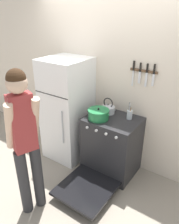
{
  "coord_description": "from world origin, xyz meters",
  "views": [
    {
      "loc": [
        1.6,
        -2.75,
        2.3
      ],
      "look_at": [
        -0.0,
        -0.45,
        0.97
      ],
      "focal_mm": 35.0,
      "sensor_mm": 36.0,
      "label": 1
    }
  ],
  "objects_px": {
    "refrigerator": "(67,110)",
    "utensil_jar": "(130,114)",
    "person": "(25,138)",
    "stove_range": "(110,146)",
    "tea_kettle": "(108,109)",
    "dutch_oven_pot": "(98,114)"
  },
  "relations": [
    {
      "from": "dutch_oven_pot",
      "to": "tea_kettle",
      "type": "relative_size",
      "value": 1.36
    },
    {
      "from": "refrigerator",
      "to": "stove_range",
      "type": "bearing_deg",
      "value": -0.26
    },
    {
      "from": "stove_range",
      "to": "dutch_oven_pot",
      "type": "height_order",
      "value": "dutch_oven_pot"
    },
    {
      "from": "utensil_jar",
      "to": "person",
      "type": "height_order",
      "value": "person"
    },
    {
      "from": "person",
      "to": "dutch_oven_pot",
      "type": "bearing_deg",
      "value": 6.14
    },
    {
      "from": "dutch_oven_pot",
      "to": "utensil_jar",
      "type": "relative_size",
      "value": 1.41
    },
    {
      "from": "refrigerator",
      "to": "tea_kettle",
      "type": "xyz_separation_m",
      "value": [
        0.66,
        0.16,
        0.14
      ]
    },
    {
      "from": "refrigerator",
      "to": "person",
      "type": "distance_m",
      "value": 1.23
    },
    {
      "from": "stove_range",
      "to": "dutch_oven_pot",
      "type": "xyz_separation_m",
      "value": [
        -0.17,
        -0.08,
        0.52
      ]
    },
    {
      "from": "utensil_jar",
      "to": "tea_kettle",
      "type": "bearing_deg",
      "value": -179.1
    },
    {
      "from": "tea_kettle",
      "to": "utensil_jar",
      "type": "height_order",
      "value": "utensil_jar"
    },
    {
      "from": "refrigerator",
      "to": "utensil_jar",
      "type": "xyz_separation_m",
      "value": [
        1.01,
        0.16,
        0.14
      ]
    },
    {
      "from": "tea_kettle",
      "to": "utensil_jar",
      "type": "xyz_separation_m",
      "value": [
        0.35,
        0.01,
        0.0
      ]
    },
    {
      "from": "refrigerator",
      "to": "person",
      "type": "bearing_deg",
      "value": -71.69
    },
    {
      "from": "stove_range",
      "to": "person",
      "type": "height_order",
      "value": "person"
    },
    {
      "from": "stove_range",
      "to": "person",
      "type": "relative_size",
      "value": 0.73
    },
    {
      "from": "stove_range",
      "to": "person",
      "type": "bearing_deg",
      "value": -110.73
    },
    {
      "from": "dutch_oven_pot",
      "to": "utensil_jar",
      "type": "bearing_deg",
      "value": 34.66
    },
    {
      "from": "utensil_jar",
      "to": "person",
      "type": "relative_size",
      "value": 0.13
    },
    {
      "from": "tea_kettle",
      "to": "utensil_jar",
      "type": "relative_size",
      "value": 1.04
    },
    {
      "from": "dutch_oven_pot",
      "to": "stove_range",
      "type": "bearing_deg",
      "value": 25.94
    },
    {
      "from": "stove_range",
      "to": "tea_kettle",
      "type": "bearing_deg",
      "value": 134.45
    }
  ]
}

